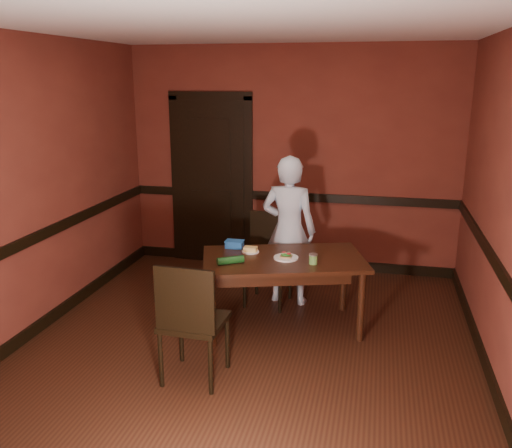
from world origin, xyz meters
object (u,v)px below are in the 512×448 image
at_px(person, 289,231).
at_px(sandwich_plate, 286,257).
at_px(chair_far, 268,260).
at_px(chair_near, 194,319).
at_px(food_tub, 235,244).
at_px(cheese_saucer, 250,250).
at_px(sauce_jar, 313,259).
at_px(dining_table, 283,292).

distance_m(person, sandwich_plate, 0.65).
relative_size(chair_far, chair_near, 0.95).
bearing_deg(food_tub, cheese_saucer, -27.55).
relative_size(sauce_jar, food_tub, 0.53).
bearing_deg(sandwich_plate, food_tub, 159.26).
xyz_separation_m(chair_far, person, (0.20, 0.10, 0.31)).
bearing_deg(dining_table, food_tub, 143.28).
relative_size(dining_table, person, 0.95).
distance_m(sauce_jar, food_tub, 0.87).
distance_m(cheese_saucer, food_tub, 0.21).
relative_size(sauce_jar, cheese_saucer, 0.56).
height_order(cheese_saucer, food_tub, food_tub).
bearing_deg(person, chair_near, 80.00).
height_order(sandwich_plate, sauce_jar, sauce_jar).
bearing_deg(sauce_jar, dining_table, 158.14).
bearing_deg(sauce_jar, cheese_saucer, 161.97).
relative_size(dining_table, chair_near, 1.50).
bearing_deg(sauce_jar, chair_far, 130.53).
bearing_deg(sauce_jar, sandwich_plate, 160.56).
distance_m(chair_near, sauce_jar, 1.26).
bearing_deg(sandwich_plate, chair_far, 117.29).
height_order(chair_far, cheese_saucer, chair_far).
xyz_separation_m(dining_table, sandwich_plate, (0.03, -0.02, 0.37)).
distance_m(chair_far, sauce_jar, 0.88).
distance_m(person, food_tub, 0.64).
distance_m(dining_table, chair_far, 0.59).
xyz_separation_m(chair_far, sandwich_plate, (0.28, -0.54, 0.24)).
bearing_deg(person, sandwich_plate, 102.86).
height_order(chair_far, chair_near, chair_near).
distance_m(dining_table, sandwich_plate, 0.37).
distance_m(chair_far, person, 0.38).
bearing_deg(chair_near, cheese_saucer, -96.83).
distance_m(person, cheese_saucer, 0.60).
bearing_deg(food_tub, chair_far, 51.37).
xyz_separation_m(person, food_tub, (-0.47, -0.44, -0.05)).
relative_size(person, food_tub, 8.87).
relative_size(sandwich_plate, sauce_jar, 2.45).
relative_size(chair_far, sauce_jar, 10.12).
height_order(chair_near, sandwich_plate, chair_near).
bearing_deg(person, sauce_jar, 120.73).
relative_size(chair_near, sandwich_plate, 4.34).
bearing_deg(cheese_saucer, chair_near, -99.08).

